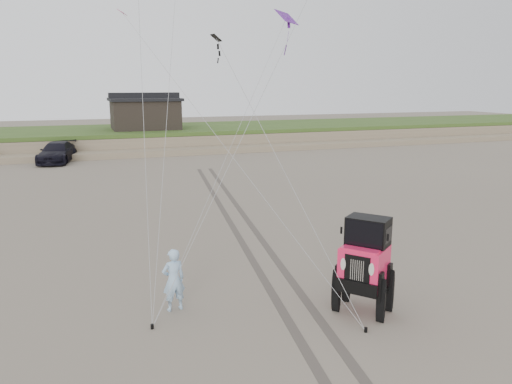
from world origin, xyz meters
The scene contains 9 objects.
ground centered at (0.00, 0.00, 0.00)m, with size 160.00×160.00×0.00m, color #6B6054.
dune_ridge centered at (0.00, 37.50, 0.82)m, with size 160.00×14.25×1.73m.
cabin centered at (2.00, 37.00, 3.24)m, with size 6.40×5.40×3.35m.
truck_c centered at (-5.67, 29.64, 0.76)m, with size 2.13×5.24×1.52m, color black.
jeep centered at (2.45, -0.48, 1.00)m, with size 2.31×5.36×2.00m, color #FF2056, non-canonical shape.
man centered at (-2.11, 1.29, 0.83)m, with size 0.61×0.40×1.67m, color #9ACDEE.
stake_main centered at (-2.82, 0.42, 0.06)m, with size 0.08×0.08×0.12m, color black.
stake_aux centered at (1.94, -1.47, 0.06)m, with size 0.08×0.08×0.12m, color black.
tire_tracks centered at (2.00, 8.00, 0.00)m, with size 5.22×29.74×0.01m.
Camera 1 is at (-4.22, -10.84, 5.76)m, focal length 35.00 mm.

